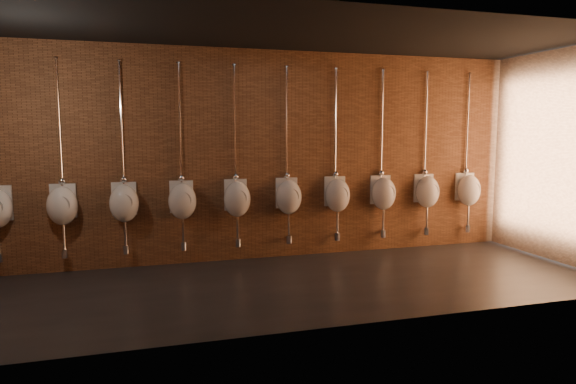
% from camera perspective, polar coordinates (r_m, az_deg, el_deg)
% --- Properties ---
extents(ground, '(8.50, 8.50, 0.00)m').
position_cam_1_polar(ground, '(6.74, 0.22, -10.28)').
color(ground, black).
rests_on(ground, ground).
extents(room_shell, '(8.54, 3.04, 3.22)m').
position_cam_1_polar(room_shell, '(6.44, 0.23, 7.08)').
color(room_shell, black).
rests_on(room_shell, ground).
extents(urinal_1, '(0.43, 0.38, 2.72)m').
position_cam_1_polar(urinal_1, '(7.66, -23.80, -1.31)').
color(urinal_1, white).
rests_on(urinal_1, ground).
extents(urinal_2, '(0.43, 0.38, 2.72)m').
position_cam_1_polar(urinal_2, '(7.60, -17.75, -1.12)').
color(urinal_2, white).
rests_on(urinal_2, ground).
extents(urinal_3, '(0.43, 0.38, 2.72)m').
position_cam_1_polar(urinal_3, '(7.62, -11.67, -0.91)').
color(urinal_3, white).
rests_on(urinal_3, ground).
extents(urinal_4, '(0.43, 0.38, 2.72)m').
position_cam_1_polar(urinal_4, '(7.73, -5.69, -0.70)').
color(urinal_4, white).
rests_on(urinal_4, ground).
extents(urinal_5, '(0.43, 0.38, 2.72)m').
position_cam_1_polar(urinal_5, '(7.92, 0.07, -0.48)').
color(urinal_5, white).
rests_on(urinal_5, ground).
extents(urinal_6, '(0.43, 0.38, 2.72)m').
position_cam_1_polar(urinal_6, '(8.18, 5.51, -0.28)').
color(urinal_6, white).
rests_on(urinal_6, ground).
extents(urinal_7, '(0.43, 0.38, 2.72)m').
position_cam_1_polar(urinal_7, '(8.51, 10.56, -0.08)').
color(urinal_7, white).
rests_on(urinal_7, ground).
extents(urinal_8, '(0.43, 0.38, 2.72)m').
position_cam_1_polar(urinal_8, '(8.91, 15.20, 0.10)').
color(urinal_8, white).
rests_on(urinal_8, ground).
extents(urinal_9, '(0.43, 0.38, 2.72)m').
position_cam_1_polar(urinal_9, '(9.36, 19.42, 0.26)').
color(urinal_9, white).
rests_on(urinal_9, ground).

